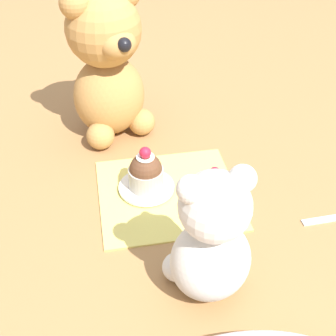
% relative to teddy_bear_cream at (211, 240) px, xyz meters
% --- Properties ---
extents(ground_plane, '(4.00, 4.00, 0.00)m').
position_rel_teddy_bear_cream_xyz_m(ground_plane, '(0.02, -0.19, -0.09)').
color(ground_plane, '#9E7042').
extents(knitted_placemat, '(0.22, 0.21, 0.01)m').
position_rel_teddy_bear_cream_xyz_m(knitted_placemat, '(0.02, -0.19, -0.09)').
color(knitted_placemat, '#E0D166').
rests_on(knitted_placemat, ground_plane).
extents(teddy_bear_cream, '(0.11, 0.11, 0.20)m').
position_rel_teddy_bear_cream_xyz_m(teddy_bear_cream, '(0.00, 0.00, 0.00)').
color(teddy_bear_cream, silver).
rests_on(teddy_bear_cream, ground_plane).
extents(teddy_bear_tan, '(0.17, 0.16, 0.28)m').
position_rel_teddy_bear_cream_xyz_m(teddy_bear_tan, '(0.09, -0.39, 0.05)').
color(teddy_bear_tan, '#B78447').
rests_on(teddy_bear_tan, ground_plane).
extents(cupcake_near_cream_bear, '(0.05, 0.05, 0.07)m').
position_rel_teddy_bear_cream_xyz_m(cupcake_near_cream_bear, '(-0.05, -0.15, -0.06)').
color(cupcake_near_cream_bear, '#B2ADA3').
rests_on(cupcake_near_cream_bear, knitted_placemat).
extents(saucer_plate, '(0.09, 0.09, 0.01)m').
position_rel_teddy_bear_cream_xyz_m(saucer_plate, '(0.05, -0.20, -0.08)').
color(saucer_plate, white).
rests_on(saucer_plate, knitted_placemat).
extents(cupcake_near_tan_bear, '(0.06, 0.06, 0.08)m').
position_rel_teddy_bear_cream_xyz_m(cupcake_near_tan_bear, '(0.05, -0.20, -0.05)').
color(cupcake_near_tan_bear, '#B2ADA3').
rests_on(cupcake_near_tan_bear, saucer_plate).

